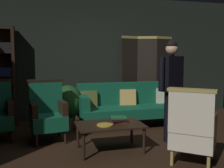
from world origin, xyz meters
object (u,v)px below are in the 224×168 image
book_red_leather (119,122)px  brass_tray (105,125)px  book_green_cloth (119,117)px  book_black_cloth (119,119)px  velvet_couch (129,104)px  coffee_table (110,127)px  armchair_wing_left (48,112)px  potted_plant (68,104)px  armchair_gilt_accent (193,128)px  folding_screen (147,75)px  standing_figure (171,81)px

book_red_leather → brass_tray: 0.27m
book_green_cloth → book_black_cloth: bearing=0.0°
velvet_couch → coffee_table: size_ratio=2.12×
book_green_cloth → brass_tray: (-0.24, -0.11, -0.07)m
velvet_couch → book_black_cloth: 1.45m
armchair_wing_left → book_black_cloth: bearing=-35.5°
velvet_couch → book_red_leather: (-0.63, -1.31, -0.02)m
book_green_cloth → brass_tray: size_ratio=1.00×
armchair_wing_left → potted_plant: (0.41, 0.65, 0.01)m
armchair_wing_left → book_green_cloth: (1.04, -0.74, 0.01)m
velvet_couch → brass_tray: (-0.87, -1.42, -0.03)m
velvet_couch → armchair_gilt_accent: 2.13m
folding_screen → potted_plant: (-1.95, -0.65, -0.48)m
book_red_leather → book_green_cloth: 0.06m
folding_screen → standing_figure: bearing=-100.8°
armchair_gilt_accent → potted_plant: 2.61m
book_black_cloth → armchair_gilt_accent: bearing=-46.1°
folding_screen → armchair_gilt_accent: (-0.54, -2.86, -0.50)m
velvet_couch → book_red_leather: velvet_couch is taller
velvet_couch → book_black_cloth: size_ratio=9.66×
potted_plant → book_red_leather: 1.53m
brass_tray → book_red_leather: bearing=23.4°
armchair_gilt_accent → standing_figure: standing_figure is taller
velvet_couch → armchair_wing_left: size_ratio=2.04×
folding_screen → armchair_wing_left: folding_screen is taller
armchair_wing_left → book_black_cloth: 1.27m
velvet_couch → armchair_gilt_accent: armchair_gilt_accent is taller
folding_screen → armchair_wing_left: (-2.36, -1.31, -0.50)m
book_red_leather → coffee_table: bearing=-165.8°
potted_plant → velvet_couch: bearing=-3.7°
coffee_table → folding_screen: bearing=54.7°
coffee_table → brass_tray: 0.13m
velvet_couch → armchair_gilt_accent: size_ratio=2.04×
coffee_table → book_black_cloth: bearing=14.2°
armchair_gilt_accent → armchair_wing_left: same height
velvet_couch → brass_tray: bearing=-121.6°
velvet_couch → book_black_cloth: (-0.63, -1.31, 0.02)m
armchair_wing_left → brass_tray: bearing=-46.8°
book_red_leather → standing_figure: bearing=9.5°
standing_figure → brass_tray: 1.38m
potted_plant → book_green_cloth: 1.52m
folding_screen → book_red_leather: (-1.32, -2.04, -0.55)m
coffee_table → standing_figure: 1.31m
folding_screen → armchair_wing_left: bearing=-151.1°
coffee_table → armchair_gilt_accent: size_ratio=0.96×
armchair_gilt_accent → armchair_wing_left: 2.39m
book_red_leather → book_black_cloth: bearing=0.0°
book_green_cloth → book_red_leather: bearing=0.0°
potted_plant → book_black_cloth: bearing=-65.9°
book_green_cloth → folding_screen: bearing=57.1°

